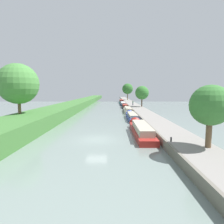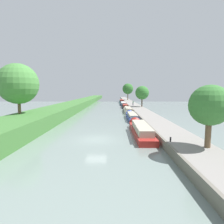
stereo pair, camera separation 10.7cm
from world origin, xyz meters
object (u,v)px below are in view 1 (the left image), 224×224
object	(u,v)px
narrowboat_red	(140,129)
narrowboat_blue	(132,116)
narrowboat_black	(125,106)
narrowboat_navy	(123,104)
person_walking	(133,103)
mooring_bollard_far	(124,100)
narrowboat_teal	(121,101)
mooring_bollard_near	(171,139)
narrowboat_cream	(128,110)

from	to	relation	value
narrowboat_red	narrowboat_blue	size ratio (longest dim) A/B	1.07
narrowboat_blue	narrowboat_black	xyz separation A→B (m)	(0.10, 25.81, -0.02)
narrowboat_navy	person_walking	xyz separation A→B (m)	(2.67, -14.75, 1.27)
mooring_bollard_far	narrowboat_teal	bearing A→B (deg)	-108.82
narrowboat_navy	mooring_bollard_far	size ratio (longest dim) A/B	31.34
narrowboat_red	narrowboat_teal	size ratio (longest dim) A/B	1.08
narrowboat_black	mooring_bollard_near	size ratio (longest dim) A/B	22.68
mooring_bollard_near	narrowboat_navy	bearing A→B (deg)	91.61
narrowboat_navy	narrowboat_teal	xyz separation A→B (m)	(-0.05, 13.68, 0.13)
narrowboat_blue	person_walking	bearing A→B (deg)	83.64
narrowboat_blue	mooring_bollard_near	bearing A→B (deg)	-85.27
narrowboat_red	person_walking	xyz separation A→B (m)	(2.87, 38.34, 1.17)
narrowboat_blue	narrowboat_teal	distance (m)	52.92
narrowboat_red	narrowboat_black	size ratio (longest dim) A/B	1.27
narrowboat_navy	mooring_bollard_near	xyz separation A→B (m)	(1.70, -60.52, 0.63)
person_walking	mooring_bollard_near	size ratio (longest dim) A/B	3.69
narrowboat_navy	mooring_bollard_far	bearing A→B (deg)	84.83
narrowboat_cream	mooring_bollard_near	distance (m)	33.86
narrowboat_navy	narrowboat_teal	distance (m)	13.68
mooring_bollard_near	mooring_bollard_far	world-z (taller)	same
person_walking	mooring_bollard_near	distance (m)	45.79
narrowboat_navy	mooring_bollard_far	world-z (taller)	mooring_bollard_far
narrowboat_teal	mooring_bollard_near	size ratio (longest dim) A/B	26.74
narrowboat_teal	person_walking	size ratio (longest dim) A/B	7.25
narrowboat_red	person_walking	bearing A→B (deg)	85.71
narrowboat_cream	mooring_bollard_far	size ratio (longest dim) A/B	27.51
person_walking	mooring_bollard_far	world-z (taller)	person_walking
narrowboat_red	person_walking	size ratio (longest dim) A/B	7.81
narrowboat_blue	narrowboat_cream	distance (m)	12.54
narrowboat_black	narrowboat_cream	bearing A→B (deg)	-89.88
narrowboat_black	narrowboat_navy	bearing A→B (deg)	90.15
narrowboat_teal	mooring_bollard_near	world-z (taller)	narrowboat_teal
narrowboat_black	mooring_bollard_far	size ratio (longest dim) A/B	22.68
narrowboat_teal	person_walking	distance (m)	28.57
narrowboat_teal	mooring_bollard_near	xyz separation A→B (m)	(1.75, -74.20, 0.49)
narrowboat_red	person_walking	world-z (taller)	person_walking
narrowboat_navy	person_walking	size ratio (longest dim) A/B	8.50
narrowboat_black	mooring_bollard_far	world-z (taller)	mooring_bollard_far
narrowboat_teal	mooring_bollard_far	bearing A→B (deg)	71.18
narrowboat_red	narrowboat_navy	world-z (taller)	narrowboat_red
narrowboat_blue	mooring_bollard_far	world-z (taller)	mooring_bollard_far
narrowboat_blue	narrowboat_black	distance (m)	25.81
narrowboat_navy	mooring_bollard_near	world-z (taller)	mooring_bollard_near
narrowboat_cream	narrowboat_red	bearing A→B (deg)	-90.58
narrowboat_red	narrowboat_navy	distance (m)	53.08
narrowboat_cream	person_walking	distance (m)	12.30
narrowboat_cream	mooring_bollard_near	world-z (taller)	narrowboat_cream
narrowboat_cream	mooring_bollard_far	bearing A→B (deg)	87.94
narrowboat_cream	mooring_bollard_near	bearing A→B (deg)	-87.23
narrowboat_blue	narrowboat_teal	xyz separation A→B (m)	(0.02, 52.92, 0.10)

